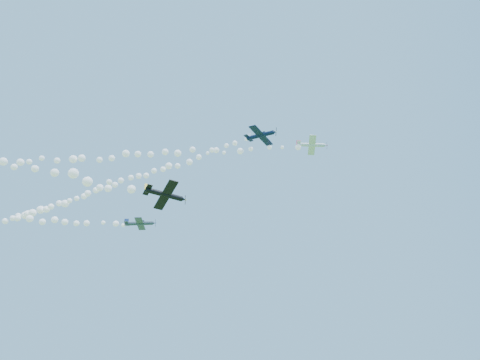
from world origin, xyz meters
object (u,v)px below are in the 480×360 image
(plane_white, at_px, (312,145))
(plane_navy, at_px, (261,135))
(plane_grey, at_px, (140,223))
(plane_black, at_px, (166,195))

(plane_white, xyz_separation_m, plane_navy, (-8.95, -4.81, 1.24))
(plane_white, distance_m, plane_navy, 10.24)
(plane_navy, bearing_deg, plane_grey, -178.66)
(plane_navy, distance_m, plane_black, 28.18)
(plane_navy, xyz_separation_m, plane_black, (-9.05, -18.23, -19.49))
(plane_navy, bearing_deg, plane_white, 40.40)
(plane_navy, distance_m, plane_grey, 32.09)
(plane_white, bearing_deg, plane_grey, 164.99)
(plane_black, bearing_deg, plane_navy, 15.73)
(plane_white, distance_m, plane_grey, 39.61)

